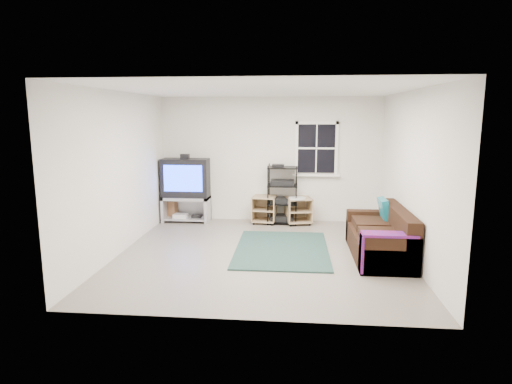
# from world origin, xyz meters

# --- Properties ---
(room) EXTENTS (4.60, 4.62, 4.60)m
(room) POSITION_xyz_m (0.95, 2.27, 1.48)
(room) COLOR slate
(room) RESTS_ON ground
(tv_unit) EXTENTS (0.97, 0.49, 1.43)m
(tv_unit) POSITION_xyz_m (-1.76, 2.03, 0.79)
(tv_unit) COLOR #A8A8B0
(tv_unit) RESTS_ON ground
(av_rack) EXTENTS (0.61, 0.45, 1.23)m
(av_rack) POSITION_xyz_m (0.26, 2.06, 0.53)
(av_rack) COLOR black
(av_rack) RESTS_ON ground
(side_table_left) EXTENTS (0.52, 0.52, 0.56)m
(side_table_left) POSITION_xyz_m (-0.10, 2.08, 0.30)
(side_table_left) COLOR tan
(side_table_left) RESTS_ON ground
(side_table_right) EXTENTS (0.60, 0.60, 0.58)m
(side_table_right) POSITION_xyz_m (0.59, 2.05, 0.32)
(side_table_right) COLOR tan
(side_table_right) RESTS_ON ground
(sofa) EXTENTS (0.82, 1.85, 0.85)m
(sofa) POSITION_xyz_m (1.90, 0.05, 0.30)
(sofa) COLOR black
(sofa) RESTS_ON ground
(shag_rug) EXTENTS (1.54, 2.11, 0.02)m
(shag_rug) POSITION_xyz_m (0.32, 0.23, 0.01)
(shag_rug) COLOR black
(shag_rug) RESTS_ON ground
(paper_bag) EXTENTS (0.32, 0.24, 0.42)m
(paper_bag) POSITION_xyz_m (-2.15, 2.15, 0.21)
(paper_bag) COLOR #956942
(paper_bag) RESTS_ON ground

